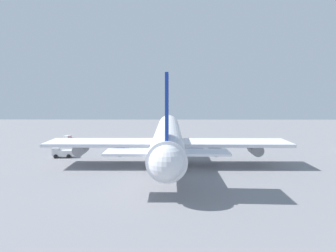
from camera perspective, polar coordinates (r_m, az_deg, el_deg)
The scene contains 5 objects.
ground_plane at distance 73.75m, azimuth -0.00°, elevation -6.68°, with size 240.96×240.96×0.00m, color gray.
cargo_airplane at distance 72.47m, azimuth -0.00°, elevation -2.08°, with size 60.24×53.50×19.16m.
catering_truck at distance 83.69m, azimuth -18.61°, elevation -4.59°, with size 2.76×5.24×2.54m.
pushback_tractor at distance 106.35m, azimuth -17.18°, elevation -2.36°, with size 3.78×5.48×2.51m.
safety_cone_nose at distance 100.33m, azimuth -0.75°, elevation -3.06°, with size 0.57×0.57×0.82m, color orange.
Camera 1 is at (-71.96, -0.52, 16.15)m, focal length 33.64 mm.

